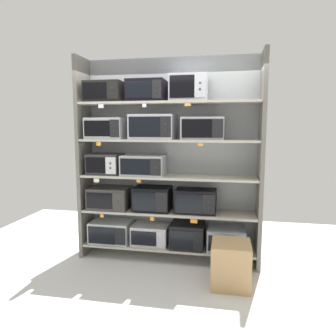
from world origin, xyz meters
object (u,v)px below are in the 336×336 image
object	(u,v)px
microwave_5	(152,199)
microwave_10	(153,127)
microwave_1	(151,234)
microwave_12	(106,92)
microwave_0	(111,231)
microwave_7	(106,164)
shipping_carton	(231,264)
microwave_3	(226,239)
microwave_6	(196,201)
microwave_14	(189,88)
microwave_11	(203,128)
microwave_13	(147,91)
microwave_9	(107,128)
microwave_2	(188,235)
microwave_8	(144,165)
microwave_4	(110,198)

from	to	relation	value
microwave_5	microwave_10	distance (m)	0.96
microwave_1	microwave_5	xyz separation A→B (m)	(0.03, -0.00, 0.50)
microwave_12	microwave_0	bearing A→B (deg)	-0.42
microwave_7	shipping_carton	xyz separation A→B (m)	(1.70, -0.58, -1.04)
microwave_3	microwave_6	distance (m)	0.63
microwave_7	microwave_14	distance (m)	1.50
microwave_1	microwave_3	bearing A→B (deg)	-0.00
microwave_14	microwave_0	bearing A→B (deg)	-180.00
microwave_10	microwave_1	bearing A→B (deg)	179.45
microwave_14	microwave_11	bearing A→B (deg)	0.02
microwave_3	microwave_13	xyz separation A→B (m)	(-1.06, -0.00, 1.91)
microwave_6	microwave_1	bearing A→B (deg)	179.96
microwave_9	microwave_10	distance (m)	0.64
microwave_10	microwave_11	size ratio (longest dim) A/B	1.07
microwave_14	microwave_2	bearing A→B (deg)	6.33
microwave_0	microwave_6	distance (m)	1.28
microwave_13	shipping_carton	size ratio (longest dim) A/B	0.96
microwave_6	microwave_7	distance (m)	1.33
microwave_2	microwave_9	distance (m)	1.80
microwave_1	microwave_12	bearing A→B (deg)	-179.98
microwave_10	shipping_carton	bearing A→B (deg)	-29.38
microwave_9	microwave_12	size ratio (longest dim) A/B	1.01
microwave_10	shipping_carton	size ratio (longest dim) A/B	1.14
microwave_3	microwave_7	world-z (taller)	microwave_7
microwave_2	microwave_8	xyz separation A→B (m)	(-0.59, -0.00, 0.93)
microwave_8	microwave_11	world-z (taller)	microwave_11
microwave_3	microwave_11	distance (m)	1.47
microwave_10	microwave_13	xyz separation A→B (m)	(-0.08, 0.00, 0.46)
microwave_2	microwave_3	size ratio (longest dim) A/B	0.92
microwave_5	microwave_6	distance (m)	0.59
microwave_3	microwave_7	size ratio (longest dim) A/B	1.10
microwave_14	microwave_12	bearing A→B (deg)	179.99
microwave_5	microwave_9	world-z (taller)	microwave_9
microwave_2	microwave_14	size ratio (longest dim) A/B	0.96
shipping_carton	microwave_7	bearing A→B (deg)	161.12
microwave_5	shipping_carton	xyz separation A→B (m)	(1.04, -0.58, -0.58)
microwave_1	microwave_5	bearing A→B (deg)	-0.55
microwave_4	microwave_12	distance (m)	1.43
microwave_5	microwave_11	bearing A→B (deg)	-0.01
microwave_4	microwave_7	xyz separation A→B (m)	(-0.06, -0.00, 0.47)
microwave_1	microwave_10	xyz separation A→B (m)	(0.04, -0.00, 1.46)
microwave_7	microwave_0	bearing A→B (deg)	-0.30
microwave_11	microwave_8	bearing A→B (deg)	179.99
microwave_13	microwave_1	bearing A→B (deg)	0.31
microwave_3	shipping_carton	xyz separation A→B (m)	(0.05, -0.58, -0.08)
microwave_0	microwave_1	distance (m)	0.57
microwave_11	microwave_14	xyz separation A→B (m)	(-0.19, -0.00, 0.50)
microwave_10	microwave_3	bearing A→B (deg)	0.02
microwave_2	microwave_13	xyz separation A→B (m)	(-0.55, 0.00, 1.90)
microwave_3	microwave_8	world-z (taller)	microwave_8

